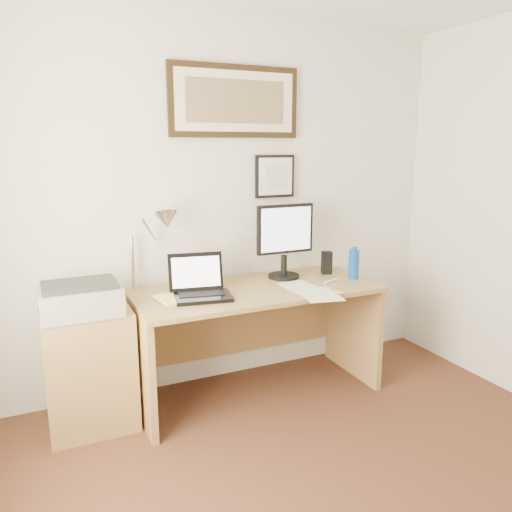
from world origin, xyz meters
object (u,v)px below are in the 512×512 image
laptop (200,288)px  side_cabinet (90,369)px  printer (81,299)px  water_bottle (354,264)px  lcd_monitor (285,237)px  desk (251,318)px  book (159,301)px

laptop → side_cabinet: bearing=173.6°
side_cabinet → printer: bearing=-121.8°
side_cabinet → water_bottle: bearing=-3.7°
water_bottle → lcd_monitor: lcd_monitor is taller
side_cabinet → desk: 1.08m
book → lcd_monitor: size_ratio=0.46×
laptop → printer: (-0.70, 0.04, 0.01)m
side_cabinet → printer: printer is taller
printer → book: bearing=-7.0°
book → printer: bearing=173.0°
water_bottle → side_cabinet: bearing=176.3°
printer → side_cabinet: bearing=58.2°
book → side_cabinet: bearing=167.4°
desk → laptop: bearing=-164.3°
desk → book: bearing=-169.1°
lcd_monitor → printer: size_ratio=1.18×
book → water_bottle: bearing=-1.0°
water_bottle → laptop: laptop is taller
water_bottle → lcd_monitor: 0.52m
book → desk: bearing=10.9°
desk → laptop: size_ratio=4.24×
lcd_monitor → printer: lcd_monitor is taller
printer → laptop: bearing=-3.1°
laptop → lcd_monitor: bearing=14.9°
laptop → printer: laptop is taller
book → desk: size_ratio=0.15×
side_cabinet → lcd_monitor: 1.52m
lcd_monitor → printer: 1.41m
book → laptop: size_ratio=0.63×
water_bottle → desk: size_ratio=0.13×
water_bottle → printer: (-1.81, 0.08, -0.04)m
side_cabinet → printer: size_ratio=1.66×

